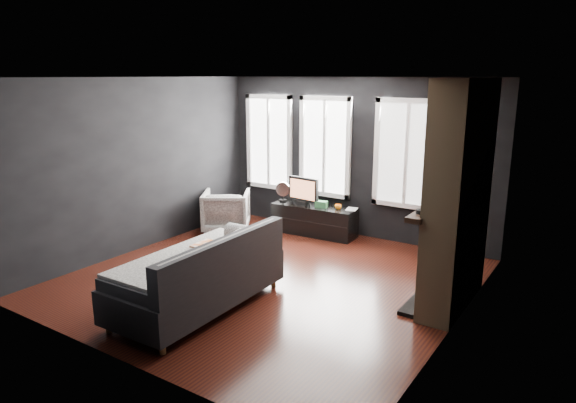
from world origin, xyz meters
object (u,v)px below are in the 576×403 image
Objects in this scene: sofa at (198,270)px; mug at (338,206)px; armchair at (226,209)px; media_console at (314,220)px; monitor at (303,189)px; book at (347,203)px; mantel_vase at (449,189)px.

sofa reaches higher than mug.
armchair is 0.54× the size of media_console.
monitor is 2.59× the size of book.
book is at bearing 15.73° from monitor.
monitor reaches higher than mug.
monitor is 0.70m from mug.
monitor is at bearing 98.43° from sofa.
sofa is at bearing -92.13° from mug.
armchair is 7.23× the size of mug.
sofa is 3.29m from mantel_vase.
mantel_vase is (2.13, -1.06, 0.76)m from mug.
mantel_vase reaches higher than media_console.
sofa is 3.56× the size of monitor.
mantel_vase is (2.00, -1.14, 0.69)m from book.
mantel_vase is at bearing -13.28° from monitor.
mantel_vase reaches higher than armchair.
armchair is 1.30× the size of monitor.
armchair is at bearing -158.51° from book.
media_console is at bearing 157.92° from mantel_vase.
mug is (1.87, 0.71, 0.17)m from armchair.
book reaches higher than media_console.
monitor is (1.21, 0.66, 0.39)m from armchair.
mantel_vase is at bearing -25.20° from media_console.
book is (0.12, 0.08, 0.06)m from mug.
mantel_vase is at bearing -26.50° from mug.
armchair is 2.01m from mug.
media_console is at bearing -178.71° from mug.
mug is at bearing 86.90° from sofa.
book is 2.41m from mantel_vase.
mug is at bearing 168.05° from armchair.
sofa is 3.32m from media_console.
monitor is (-0.54, 3.26, 0.32)m from sofa.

